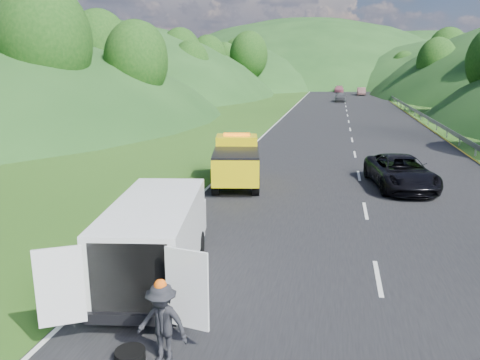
% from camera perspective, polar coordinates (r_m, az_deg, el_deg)
% --- Properties ---
extents(ground, '(320.00, 320.00, 0.00)m').
position_cam_1_polar(ground, '(15.00, 4.28, -7.65)').
color(ground, '#38661E').
rests_on(ground, ground).
extents(road_surface, '(14.00, 200.00, 0.02)m').
position_cam_1_polar(road_surface, '(54.16, 12.97, 7.67)').
color(road_surface, black).
rests_on(road_surface, ground).
extents(guardrail, '(0.06, 140.00, 1.52)m').
position_cam_1_polar(guardrail, '(67.14, 19.07, 8.39)').
color(guardrail, gray).
rests_on(guardrail, ground).
extents(tree_line_left, '(14.00, 140.00, 14.00)m').
position_cam_1_polar(tree_line_left, '(76.90, -4.17, 9.69)').
color(tree_line_left, '#2E5819').
rests_on(tree_line_left, ground).
extents(hills_backdrop, '(201.00, 288.60, 44.00)m').
position_cam_1_polar(hills_backdrop, '(148.74, 13.65, 11.33)').
color(hills_backdrop, '#2D5B23').
rests_on(hills_backdrop, ground).
extents(tow_truck, '(2.93, 5.63, 2.30)m').
position_cam_1_polar(tow_truck, '(21.83, -0.45, 2.31)').
color(tow_truck, black).
rests_on(tow_truck, ground).
extents(white_van, '(3.58, 6.45, 2.18)m').
position_cam_1_polar(white_van, '(12.27, -10.14, -6.68)').
color(white_van, black).
rests_on(white_van, ground).
extents(woman, '(0.56, 0.64, 1.47)m').
position_cam_1_polar(woman, '(15.69, -9.54, -6.83)').
color(woman, silver).
rests_on(woman, ground).
extents(child, '(0.50, 0.42, 0.93)m').
position_cam_1_polar(child, '(14.31, -7.50, -8.83)').
color(child, tan).
rests_on(child, ground).
extents(suitcase, '(0.35, 0.22, 0.54)m').
position_cam_1_polar(suitcase, '(16.65, -12.20, -4.75)').
color(suitcase, '#504E3C').
rests_on(suitcase, ground).
extents(passing_suv, '(3.22, 5.56, 1.46)m').
position_cam_1_polar(passing_suv, '(22.69, 18.87, -0.92)').
color(passing_suv, black).
rests_on(passing_suv, ground).
extents(dist_car_a, '(1.70, 4.22, 1.44)m').
position_cam_1_polar(dist_car_a, '(74.63, 12.12, 9.30)').
color(dist_car_a, '#424346').
rests_on(dist_car_a, ground).
extents(dist_car_b, '(1.52, 4.34, 1.43)m').
position_cam_1_polar(dist_car_b, '(91.81, 14.53, 9.96)').
color(dist_car_b, brown).
rests_on(dist_car_b, ground).
extents(dist_car_c, '(1.85, 4.56, 1.32)m').
position_cam_1_polar(dist_car_c, '(100.68, 11.97, 10.40)').
color(dist_car_c, '#9C4E61').
rests_on(dist_car_c, ground).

